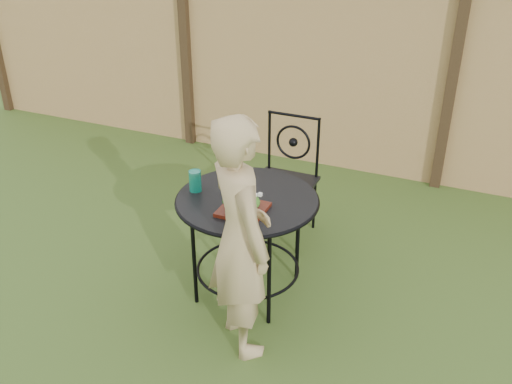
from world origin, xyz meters
TOP-DOWN VIEW (x-y plane):
  - ground at (0.00, 0.00)m, footprint 60.00×60.00m
  - fence at (-0.00, 2.19)m, footprint 8.00×0.12m
  - patio_table at (0.33, 0.03)m, footprint 0.92×0.92m
  - patio_chair at (0.29, 0.84)m, footprint 0.46×0.46m
  - diner at (0.50, -0.43)m, footprint 0.63×0.63m
  - salad_plate at (0.38, -0.13)m, footprint 0.27×0.27m
  - salad at (0.38, -0.13)m, footprint 0.21×0.21m
  - fork at (0.39, -0.13)m, footprint 0.01×0.01m
  - drinking_glass at (-0.02, -0.01)m, footprint 0.08×0.08m

SIDE VIEW (x-z plane):
  - ground at x=0.00m, z-range 0.00..0.00m
  - patio_chair at x=0.29m, z-range 0.03..0.98m
  - patio_table at x=0.33m, z-range 0.22..0.95m
  - salad_plate at x=0.38m, z-range 0.72..0.75m
  - diner at x=0.50m, z-range 0.00..1.47m
  - salad at x=0.38m, z-range 0.75..0.83m
  - drinking_glass at x=-0.02m, z-range 0.72..0.86m
  - fork at x=0.39m, z-range 0.83..1.01m
  - fence at x=0.00m, z-range 0.00..1.90m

